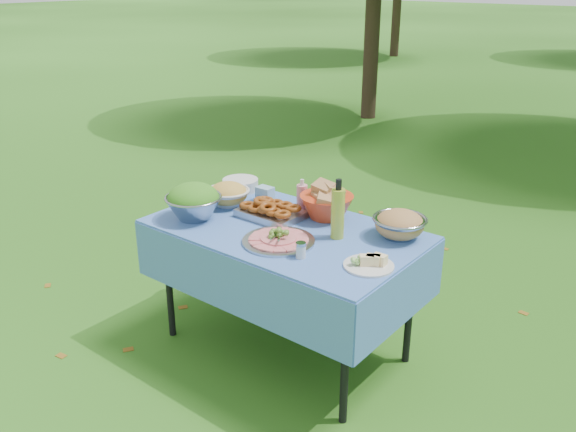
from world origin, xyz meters
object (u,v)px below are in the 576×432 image
object	(u,v)px
charcuterie_platter	(278,235)
oil_bottle	(338,209)
salad_bowl	(193,201)
picnic_table	(285,290)
pasta_bowl_steel	(400,224)
plate_stack	(240,185)
bread_bowl	(327,201)

from	to	relation	value
charcuterie_platter	oil_bottle	xyz separation A→B (m)	(0.20, 0.24, 0.12)
salad_bowl	oil_bottle	xyz separation A→B (m)	(0.78, 0.28, 0.06)
picnic_table	pasta_bowl_steel	xyz separation A→B (m)	(0.54, 0.28, 0.45)
picnic_table	oil_bottle	bearing A→B (deg)	14.36
pasta_bowl_steel	charcuterie_platter	bearing A→B (deg)	-135.52
picnic_table	pasta_bowl_steel	world-z (taller)	pasta_bowl_steel
charcuterie_platter	pasta_bowl_steel	bearing A→B (deg)	44.48
salad_bowl	pasta_bowl_steel	size ratio (longest dim) A/B	1.13
charcuterie_platter	plate_stack	bearing A→B (deg)	145.98
bread_bowl	oil_bottle	world-z (taller)	oil_bottle
picnic_table	salad_bowl	bearing A→B (deg)	-157.13
plate_stack	charcuterie_platter	distance (m)	0.84
charcuterie_platter	oil_bottle	bearing A→B (deg)	49.69
plate_stack	oil_bottle	size ratio (longest dim) A/B	0.70
picnic_table	salad_bowl	distance (m)	0.72
bread_bowl	pasta_bowl_steel	bearing A→B (deg)	1.55
pasta_bowl_steel	bread_bowl	bearing A→B (deg)	-178.45
salad_bowl	pasta_bowl_steel	world-z (taller)	salad_bowl
bread_bowl	pasta_bowl_steel	world-z (taller)	bread_bowl
plate_stack	charcuterie_platter	size ratio (longest dim) A/B	0.60
plate_stack	pasta_bowl_steel	xyz separation A→B (m)	(1.15, -0.03, 0.04)
salad_bowl	plate_stack	xyz separation A→B (m)	(-0.12, 0.51, -0.07)
salad_bowl	oil_bottle	world-z (taller)	oil_bottle
pasta_bowl_steel	oil_bottle	distance (m)	0.34
salad_bowl	oil_bottle	distance (m)	0.83
pasta_bowl_steel	charcuterie_platter	distance (m)	0.63
bread_bowl	pasta_bowl_steel	xyz separation A→B (m)	(0.45, 0.01, -0.03)
plate_stack	bread_bowl	xyz separation A→B (m)	(0.69, -0.04, 0.06)
plate_stack	picnic_table	bearing A→B (deg)	-26.84
pasta_bowl_steel	charcuterie_platter	world-z (taller)	pasta_bowl_steel
picnic_table	plate_stack	distance (m)	0.80
bread_bowl	pasta_bowl_steel	distance (m)	0.46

